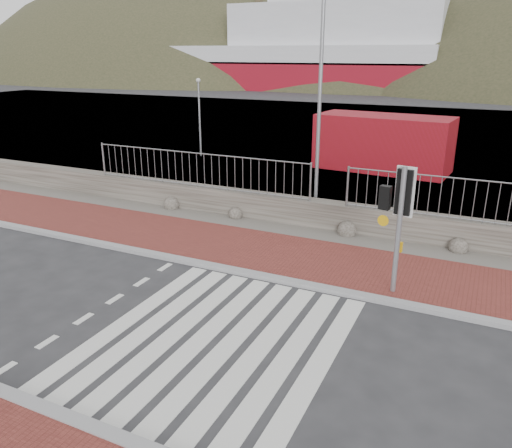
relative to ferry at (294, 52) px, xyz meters
The scene contains 15 objects.
ground 72.44m from the ferry, 70.05° to the right, with size 220.00×220.00×0.00m, color #28282B.
sidewalk_far 68.23m from the ferry, 68.75° to the right, with size 40.00×3.00×0.08m, color brown.
kerb_near 75.25m from the ferry, 70.83° to the right, with size 40.00×0.25×0.12m, color gray.
kerb_far 69.63m from the ferry, 69.20° to the right, with size 40.00×0.25×0.12m, color gray.
zebra_crossing 72.43m from the ferry, 70.05° to the right, with size 4.62×5.60×0.01m.
gravel_strip 66.38m from the ferry, 68.13° to the right, with size 40.00×1.50×0.06m, color #59544C.
stone_wall 65.61m from the ferry, 67.86° to the right, with size 40.00×0.60×0.90m, color #453F38.
railing 65.66m from the ferry, 67.91° to the right, with size 18.07×0.07×1.22m.
quay 47.29m from the ferry, 58.36° to the right, with size 120.00×40.00×0.50m, color #4C4C4F.
water 25.72m from the ferry, 11.47° to the right, with size 220.00×50.00×0.05m, color #3F4C54.
ferry is the anchor object (origin of this frame).
hills_backdrop 46.83m from the ferry, 32.50° to the left, with size 254.00×90.00×100.00m.
traffic_signal_far 70.01m from the ferry, 66.95° to the right, with size 0.75×0.34×3.07m.
streetlight 64.44m from the ferry, 68.08° to the right, with size 1.47×0.53×7.05m.
shipping_container 56.89m from the ferry, 64.56° to the right, with size 6.22×2.59×2.59m, color maroon.
Camera 1 is at (4.38, -7.46, 5.43)m, focal length 35.00 mm.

